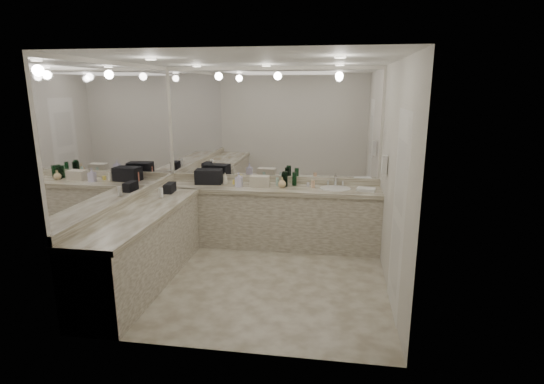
% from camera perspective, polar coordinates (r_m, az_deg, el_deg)
% --- Properties ---
extents(floor, '(3.20, 3.20, 0.00)m').
position_cam_1_polar(floor, '(5.37, -2.36, -11.56)').
color(floor, '#BDB5A0').
rests_on(floor, ground).
extents(ceiling, '(3.20, 3.20, 0.00)m').
position_cam_1_polar(ceiling, '(4.86, -2.68, 17.35)').
color(ceiling, white).
rests_on(ceiling, floor).
extents(wall_back, '(3.20, 0.02, 2.60)m').
position_cam_1_polar(wall_back, '(6.41, 0.09, 4.85)').
color(wall_back, beige).
rests_on(wall_back, floor).
extents(wall_left, '(0.02, 3.00, 2.60)m').
position_cam_1_polar(wall_left, '(5.49, -19.15, 2.55)').
color(wall_left, beige).
rests_on(wall_left, floor).
extents(wall_right, '(0.02, 3.00, 2.60)m').
position_cam_1_polar(wall_right, '(4.90, 16.17, 1.51)').
color(wall_right, beige).
rests_on(wall_right, floor).
extents(vanity_back_base, '(3.20, 0.60, 0.84)m').
position_cam_1_polar(vanity_back_base, '(6.32, -0.32, -3.49)').
color(vanity_back_base, beige).
rests_on(vanity_back_base, floor).
extents(vanity_back_top, '(3.20, 0.64, 0.06)m').
position_cam_1_polar(vanity_back_top, '(6.19, -0.34, 0.47)').
color(vanity_back_top, beige).
rests_on(vanity_back_top, vanity_back_base).
extents(vanity_left_base, '(0.60, 2.40, 0.84)m').
position_cam_1_polar(vanity_left_base, '(5.33, -17.01, -7.46)').
color(vanity_left_base, beige).
rests_on(vanity_left_base, floor).
extents(vanity_left_top, '(0.64, 2.42, 0.06)m').
position_cam_1_polar(vanity_left_top, '(5.19, -17.26, -2.82)').
color(vanity_left_top, beige).
rests_on(vanity_left_top, vanity_left_base).
extents(backsplash_back, '(3.20, 0.04, 0.10)m').
position_cam_1_polar(backsplash_back, '(6.45, 0.06, 1.75)').
color(backsplash_back, beige).
rests_on(backsplash_back, vanity_back_top).
extents(backsplash_left, '(0.04, 3.00, 0.10)m').
position_cam_1_polar(backsplash_left, '(5.55, -18.69, -0.99)').
color(backsplash_left, beige).
rests_on(backsplash_left, vanity_left_top).
extents(mirror_back, '(3.12, 0.01, 1.55)m').
position_cam_1_polar(mirror_back, '(6.34, 0.07, 9.08)').
color(mirror_back, white).
rests_on(mirror_back, wall_back).
extents(mirror_left, '(0.01, 2.92, 1.55)m').
position_cam_1_polar(mirror_left, '(5.41, -19.44, 7.48)').
color(mirror_left, white).
rests_on(mirror_left, wall_left).
extents(sink, '(0.44, 0.44, 0.03)m').
position_cam_1_polar(sink, '(6.12, 8.49, 0.40)').
color(sink, white).
rests_on(sink, vanity_back_top).
extents(faucet, '(0.24, 0.16, 0.14)m').
position_cam_1_polar(faucet, '(6.31, 8.53, 1.50)').
color(faucet, silver).
rests_on(faucet, vanity_back_top).
extents(wall_phone, '(0.06, 0.10, 0.24)m').
position_cam_1_polar(wall_phone, '(5.57, 14.86, 3.54)').
color(wall_phone, white).
rests_on(wall_phone, wall_right).
extents(door, '(0.02, 0.82, 2.10)m').
position_cam_1_polar(door, '(4.48, 16.57, -2.96)').
color(door, white).
rests_on(door, wall_right).
extents(black_toiletry_bag, '(0.41, 0.29, 0.22)m').
position_cam_1_polar(black_toiletry_bag, '(6.44, -8.49, 2.14)').
color(black_toiletry_bag, black).
rests_on(black_toiletry_bag, vanity_back_top).
extents(black_bag_spill, '(0.13, 0.25, 0.13)m').
position_cam_1_polar(black_bag_spill, '(5.99, -13.57, 0.57)').
color(black_bag_spill, black).
rests_on(black_bag_spill, vanity_left_top).
extents(cream_cosmetic_case, '(0.29, 0.19, 0.16)m').
position_cam_1_polar(cream_cosmetic_case, '(6.18, -1.68, 1.49)').
color(cream_cosmetic_case, beige).
rests_on(cream_cosmetic_case, vanity_back_top).
extents(hand_towel, '(0.28, 0.21, 0.04)m').
position_cam_1_polar(hand_towel, '(6.06, 12.52, 0.34)').
color(hand_towel, white).
rests_on(hand_towel, vanity_back_top).
extents(lotion_left, '(0.05, 0.05, 0.13)m').
position_cam_1_polar(lotion_left, '(5.72, -14.70, -0.15)').
color(lotion_left, white).
rests_on(lotion_left, vanity_left_top).
extents(soap_bottle_a, '(0.09, 0.09, 0.18)m').
position_cam_1_polar(soap_bottle_a, '(6.33, -6.31, 1.80)').
color(soap_bottle_a, silver).
rests_on(soap_bottle_a, vanity_back_top).
extents(soap_bottle_b, '(0.10, 0.10, 0.21)m').
position_cam_1_polar(soap_bottle_b, '(6.16, -4.49, 1.67)').
color(soap_bottle_b, silver).
rests_on(soap_bottle_b, vanity_back_top).
extents(soap_bottle_c, '(0.13, 0.13, 0.15)m').
position_cam_1_polar(soap_bottle_c, '(6.11, 1.36, 1.31)').
color(soap_bottle_c, '#D5B780').
rests_on(soap_bottle_c, vanity_back_top).
extents(green_bottle_0, '(0.07, 0.07, 0.19)m').
position_cam_1_polar(green_bottle_0, '(6.22, 1.66, 1.71)').
color(green_bottle_0, '#114920').
rests_on(green_bottle_0, vanity_back_top).
extents(green_bottle_1, '(0.07, 0.07, 0.20)m').
position_cam_1_polar(green_bottle_1, '(6.26, 1.69, 1.82)').
color(green_bottle_1, '#114920').
rests_on(green_bottle_1, vanity_back_top).
extents(green_bottle_2, '(0.07, 0.07, 0.19)m').
position_cam_1_polar(green_bottle_2, '(6.19, 1.62, 1.67)').
color(green_bottle_2, '#114920').
rests_on(green_bottle_2, vanity_back_top).
extents(green_bottle_3, '(0.07, 0.07, 0.22)m').
position_cam_1_polar(green_bottle_3, '(6.19, 1.77, 1.78)').
color(green_bottle_3, '#114920').
rests_on(green_bottle_3, vanity_back_top).
extents(green_bottle_4, '(0.06, 0.06, 0.20)m').
position_cam_1_polar(green_bottle_4, '(6.24, 3.04, 1.76)').
color(green_bottle_4, '#114920').
rests_on(green_bottle_4, vanity_back_top).
extents(amenity_bottle_0, '(0.06, 0.06, 0.06)m').
position_cam_1_polar(amenity_bottle_0, '(6.35, -5.08, 1.32)').
color(amenity_bottle_0, '#F2D84C').
rests_on(amenity_bottle_0, vanity_back_top).
extents(amenity_bottle_1, '(0.05, 0.05, 0.12)m').
position_cam_1_polar(amenity_bottle_1, '(6.24, 0.72, 1.42)').
color(amenity_bottle_1, silver).
rests_on(amenity_bottle_1, vanity_back_top).
extents(amenity_bottle_2, '(0.04, 0.04, 0.15)m').
position_cam_1_polar(amenity_bottle_2, '(6.48, -10.09, 1.80)').
color(amenity_bottle_2, '#E57F66').
rests_on(amenity_bottle_2, vanity_back_top).
extents(amenity_bottle_3, '(0.06, 0.06, 0.11)m').
position_cam_1_polar(amenity_bottle_3, '(6.12, 5.53, 1.07)').
color(amenity_bottle_3, '#E0B28C').
rests_on(amenity_bottle_3, vanity_back_top).
extents(amenity_bottle_4, '(0.05, 0.05, 0.11)m').
position_cam_1_polar(amenity_bottle_4, '(6.27, -1.76, 1.45)').
color(amenity_bottle_4, silver).
rests_on(amenity_bottle_4, vanity_back_top).
extents(amenity_bottle_5, '(0.04, 0.04, 0.06)m').
position_cam_1_polar(amenity_bottle_5, '(6.19, 4.87, 1.00)').
color(amenity_bottle_5, silver).
rests_on(amenity_bottle_5, vanity_back_top).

